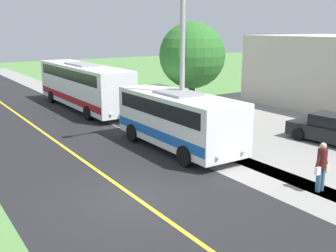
# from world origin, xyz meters

# --- Properties ---
(ground_plane) EXTENTS (120.00, 120.00, 0.00)m
(ground_plane) POSITION_xyz_m (0.00, 0.00, 0.00)
(ground_plane) COLOR #548442
(road_surface) EXTENTS (8.00, 100.00, 0.01)m
(road_surface) POSITION_xyz_m (0.00, 0.00, 0.00)
(road_surface) COLOR black
(road_surface) RESTS_ON ground
(sidewalk) EXTENTS (2.40, 100.00, 0.01)m
(sidewalk) POSITION_xyz_m (-5.20, 0.00, 0.00)
(sidewalk) COLOR gray
(sidewalk) RESTS_ON ground
(road_centre_line) EXTENTS (0.16, 100.00, 0.00)m
(road_centre_line) POSITION_xyz_m (0.00, 0.00, 0.01)
(road_centre_line) COLOR gold
(road_centre_line) RESTS_ON ground
(shuttle_bus_front) EXTENTS (2.74, 7.55, 2.76)m
(shuttle_bus_front) POSITION_xyz_m (-4.54, -3.91, 1.53)
(shuttle_bus_front) COLOR white
(shuttle_bus_front) RESTS_ON ground
(transit_bus_rear) EXTENTS (2.67, 11.77, 3.23)m
(transit_bus_rear) POSITION_xyz_m (-4.51, -15.75, 1.77)
(transit_bus_rear) COLOR white
(transit_bus_rear) RESTS_ON ground
(pedestrian_with_bags) EXTENTS (0.72, 0.34, 1.80)m
(pedestrian_with_bags) POSITION_xyz_m (-5.79, 3.19, 0.97)
(pedestrian_with_bags) COLOR #335972
(pedestrian_with_bags) RESTS_ON ground
(street_light_pole) EXTENTS (1.97, 0.24, 7.97)m
(street_light_pole) POSITION_xyz_m (-4.88, -4.26, 4.39)
(street_light_pole) COLOR #9E9EA3
(street_light_pole) RESTS_ON ground
(parked_car_near) EXTENTS (2.33, 4.55, 1.45)m
(parked_car_near) POSITION_xyz_m (-11.62, -0.40, 0.69)
(parked_car_near) COLOR black
(parked_car_near) RESTS_ON ground
(tree_curbside) EXTENTS (3.66, 3.66, 6.02)m
(tree_curbside) POSITION_xyz_m (-7.40, -6.72, 4.17)
(tree_curbside) COLOR brown
(tree_curbside) RESTS_ON ground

